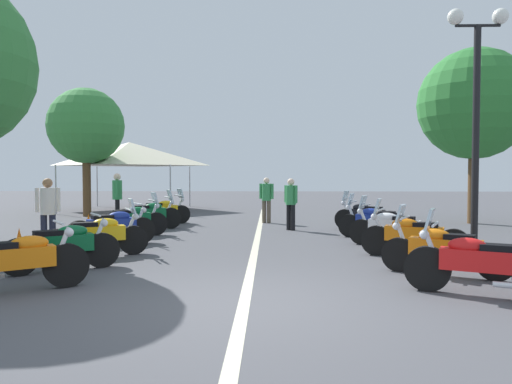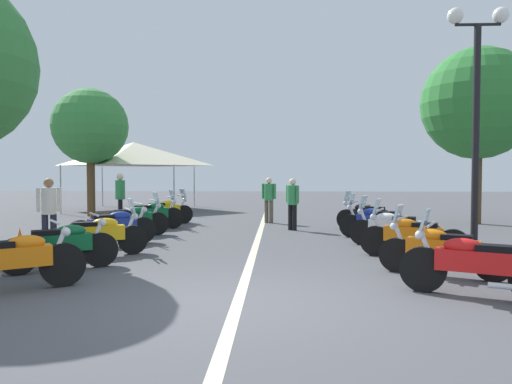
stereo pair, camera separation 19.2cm
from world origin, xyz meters
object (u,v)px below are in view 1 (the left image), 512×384
(roadside_tree_1, at_px, (474,104))
(street_lamp_twin_globe, at_px, (477,89))
(motorcycle_left_row_5, at_px, (149,214))
(traffic_cone_0, at_px, (89,225))
(traffic_cone_1, at_px, (19,244))
(motorcycle_left_row_4, at_px, (132,220))
(motorcycle_left_row_0, at_px, (18,261))
(event_tent, at_px, (129,154))
(bystander_4, at_px, (291,200))
(motorcycle_right_row_0, at_px, (479,263))
(motorcycle_left_row_2, at_px, (98,235))
(motorcycle_right_row_3, at_px, (393,227))
(roadside_tree_0, at_px, (86,126))
(bystander_3, at_px, (48,208))
(motorcycle_right_row_2, at_px, (412,235))
(bystander_0, at_px, (266,197))
(motorcycle_left_row_1, at_px, (63,246))
(bystander_2, at_px, (117,195))
(motorcycle_right_row_5, at_px, (366,215))
(motorcycle_right_row_4, at_px, (376,221))
(motorcycle_left_row_6, at_px, (162,211))
(motorcycle_right_row_1, at_px, (443,249))
(motorcycle_left_row_3, at_px, (113,227))

(roadside_tree_1, bearing_deg, street_lamp_twin_globe, 157.80)
(motorcycle_left_row_5, height_order, traffic_cone_0, motorcycle_left_row_5)
(traffic_cone_1, bearing_deg, motorcycle_left_row_4, -22.81)
(roadside_tree_1, bearing_deg, motorcycle_left_row_0, 133.35)
(event_tent, bearing_deg, bystander_4, -137.45)
(motorcycle_left_row_0, bearing_deg, motorcycle_right_row_0, -35.61)
(street_lamp_twin_globe, relative_size, event_tent, 0.93)
(motorcycle_left_row_2, height_order, event_tent, event_tent)
(motorcycle_left_row_2, distance_m, traffic_cone_0, 3.71)
(motorcycle_right_row_3, xyz_separation_m, roadside_tree_0, (7.74, 10.26, 3.14))
(motorcycle_left_row_5, xyz_separation_m, bystander_3, (-3.95, 1.28, 0.47))
(motorcycle_right_row_2, height_order, bystander_0, bystander_0)
(motorcycle_left_row_5, bearing_deg, roadside_tree_0, 102.56)
(motorcycle_left_row_5, xyz_separation_m, bystander_4, (0.01, -4.35, 0.44))
(roadside_tree_1, bearing_deg, motorcycle_left_row_1, 128.56)
(bystander_2, bearing_deg, motorcycle_left_row_5, -59.48)
(traffic_cone_0, bearing_deg, motorcycle_right_row_2, -112.45)
(motorcycle_right_row_5, xyz_separation_m, bystander_4, (0.01, 2.27, 0.46))
(motorcycle_right_row_4, relative_size, traffic_cone_1, 3.22)
(motorcycle_left_row_0, distance_m, motorcycle_left_row_2, 3.04)
(motorcycle_left_row_1, height_order, event_tent, event_tent)
(motorcycle_right_row_3, relative_size, roadside_tree_1, 0.33)
(motorcycle_left_row_4, bearing_deg, motorcycle_left_row_1, -118.88)
(motorcycle_right_row_2, xyz_separation_m, roadside_tree_1, (6.89, -4.06, 3.63))
(motorcycle_left_row_4, xyz_separation_m, motorcycle_left_row_5, (1.67, -0.04, 0.00))
(motorcycle_right_row_2, bearing_deg, traffic_cone_1, 23.29)
(roadside_tree_0, bearing_deg, motorcycle_left_row_6, -129.37)
(motorcycle_left_row_6, distance_m, street_lamp_twin_globe, 10.38)
(bystander_4, bearing_deg, motorcycle_left_row_0, -160.75)
(bystander_2, bearing_deg, motorcycle_right_row_1, -59.53)
(bystander_3, bearing_deg, bystander_4, 103.71)
(motorcycle_left_row_4, relative_size, event_tent, 0.33)
(motorcycle_right_row_0, xyz_separation_m, traffic_cone_1, (2.88, 8.08, -0.18))
(motorcycle_left_row_4, distance_m, motorcycle_right_row_2, 7.34)
(motorcycle_left_row_1, relative_size, motorcycle_right_row_2, 0.85)
(motorcycle_left_row_5, height_order, roadside_tree_0, roadside_tree_0)
(motorcycle_left_row_3, height_order, motorcycle_left_row_6, motorcycle_left_row_6)
(motorcycle_left_row_0, bearing_deg, motorcycle_right_row_1, -23.88)
(motorcycle_right_row_3, relative_size, motorcycle_right_row_4, 1.01)
(bystander_0, bearing_deg, motorcycle_right_row_2, 44.97)
(motorcycle_right_row_2, relative_size, roadside_tree_0, 0.40)
(motorcycle_left_row_0, height_order, roadside_tree_1, roadside_tree_1)
(motorcycle_left_row_2, height_order, motorcycle_right_row_0, motorcycle_right_row_0)
(motorcycle_right_row_0, bearing_deg, motorcycle_left_row_1, 11.99)
(motorcycle_left_row_3, height_order, bystander_0, bystander_0)
(motorcycle_left_row_5, xyz_separation_m, motorcycle_right_row_3, (-3.25, -6.61, -0.01))
(bystander_3, bearing_deg, bystander_0, 120.00)
(bystander_0, height_order, bystander_2, bystander_2)
(motorcycle_right_row_1, relative_size, roadside_tree_0, 0.38)
(motorcycle_left_row_1, xyz_separation_m, event_tent, (14.23, 2.99, 2.19))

